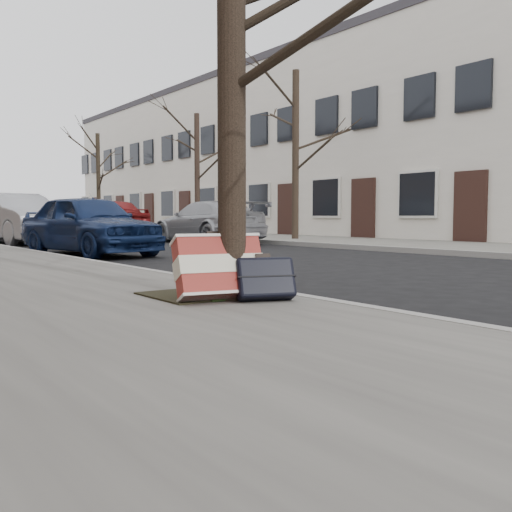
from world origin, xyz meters
TOP-DOWN VIEW (x-y plane):
  - ground at (0.00, 0.00)m, footprint 120.00×120.00m
  - far_sidewalk at (7.80, 15.00)m, footprint 4.00×70.00m
  - house_far at (13.15, 16.00)m, footprint 6.70×40.00m
  - dirt_patch at (-2.00, 1.20)m, footprint 0.85×0.85m
  - suitcase_red at (-2.03, 0.80)m, footprint 0.80×0.55m
  - suitcase_navy at (-1.72, 0.57)m, footprint 0.56×0.45m
  - car_near_front at (-0.20, 8.66)m, footprint 2.14×4.07m
  - car_near_mid at (-0.07, 15.16)m, footprint 2.36×4.87m
  - car_far_front at (4.67, 11.72)m, footprint 1.86×4.46m
  - car_far_back at (4.75, 19.92)m, footprint 2.46×4.84m
  - tree_far_a at (7.20, 10.53)m, footprint 0.22×0.22m
  - tree_far_b at (7.20, 16.52)m, footprint 0.21×0.21m
  - tree_far_c at (7.20, 26.93)m, footprint 0.22×0.22m

SIDE VIEW (x-z plane):
  - ground at x=0.00m, z-range 0.00..0.00m
  - far_sidewalk at x=7.80m, z-range 0.00..0.12m
  - dirt_patch at x=-2.00m, z-range 0.12..0.14m
  - suitcase_navy at x=-1.72m, z-range 0.12..0.51m
  - suitcase_red at x=-2.03m, z-range 0.12..0.68m
  - car_far_front at x=4.67m, z-range 0.00..1.29m
  - car_near_front at x=-0.20m, z-range 0.00..1.32m
  - car_near_mid at x=-0.07m, z-range 0.00..1.54m
  - car_far_back at x=4.75m, z-range 0.00..1.58m
  - tree_far_b at x=7.20m, z-range 0.12..4.89m
  - tree_far_c at x=7.20m, z-range 0.12..5.31m
  - tree_far_a at x=7.20m, z-range 0.12..5.38m
  - house_far at x=13.15m, z-range 0.00..7.20m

